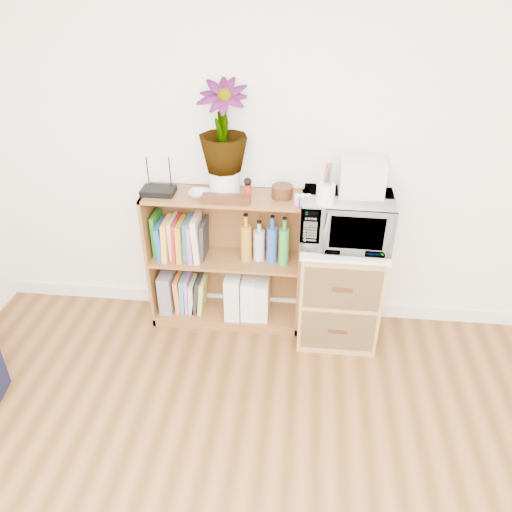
# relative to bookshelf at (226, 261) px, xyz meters

# --- Properties ---
(skirting_board) EXTENTS (4.00, 0.02, 0.10)m
(skirting_board) POSITION_rel_bookshelf_xyz_m (0.35, 0.14, -0.42)
(skirting_board) COLOR white
(skirting_board) RESTS_ON ground
(bookshelf) EXTENTS (1.00, 0.30, 0.95)m
(bookshelf) POSITION_rel_bookshelf_xyz_m (0.00, 0.00, 0.00)
(bookshelf) COLOR brown
(bookshelf) RESTS_ON ground
(wicker_unit) EXTENTS (0.50, 0.45, 0.70)m
(wicker_unit) POSITION_rel_bookshelf_xyz_m (0.75, -0.08, -0.12)
(wicker_unit) COLOR #9E7542
(wicker_unit) RESTS_ON ground
(microwave) EXTENTS (0.54, 0.37, 0.29)m
(microwave) POSITION_rel_bookshelf_xyz_m (0.75, -0.08, 0.39)
(microwave) COLOR silver
(microwave) RESTS_ON wicker_unit
(pen_cup) EXTENTS (0.10, 0.10, 0.11)m
(pen_cup) POSITION_rel_bookshelf_xyz_m (0.61, -0.18, 0.59)
(pen_cup) COLOR white
(pen_cup) RESTS_ON microwave
(small_appliance) EXTENTS (0.26, 0.21, 0.20)m
(small_appliance) POSITION_rel_bookshelf_xyz_m (0.82, -0.02, 0.64)
(small_appliance) COLOR silver
(small_appliance) RESTS_ON microwave
(router) EXTENTS (0.20, 0.14, 0.04)m
(router) POSITION_rel_bookshelf_xyz_m (-0.40, -0.02, 0.49)
(router) COLOR black
(router) RESTS_ON bookshelf
(white_bowl) EXTENTS (0.13, 0.13, 0.03)m
(white_bowl) POSITION_rel_bookshelf_xyz_m (-0.14, -0.03, 0.49)
(white_bowl) COLOR silver
(white_bowl) RESTS_ON bookshelf
(plant_pot) EXTENTS (0.18, 0.18, 0.16)m
(plant_pot) POSITION_rel_bookshelf_xyz_m (0.01, 0.02, 0.55)
(plant_pot) COLOR silver
(plant_pot) RESTS_ON bookshelf
(potted_plant) EXTENTS (0.29, 0.29, 0.52)m
(potted_plant) POSITION_rel_bookshelf_xyz_m (0.01, 0.02, 0.89)
(potted_plant) COLOR #32722D
(potted_plant) RESTS_ON plant_pot
(trinket_box) EXTENTS (0.29, 0.07, 0.05)m
(trinket_box) POSITION_rel_bookshelf_xyz_m (0.04, -0.10, 0.50)
(trinket_box) COLOR #3C1F10
(trinket_box) RESTS_ON bookshelf
(kokeshi_doll) EXTENTS (0.04, 0.04, 0.09)m
(kokeshi_doll) POSITION_rel_bookshelf_xyz_m (0.16, -0.04, 0.52)
(kokeshi_doll) COLOR #A91F14
(kokeshi_doll) RESTS_ON bookshelf
(wooden_bowl) EXTENTS (0.13, 0.13, 0.08)m
(wooden_bowl) POSITION_rel_bookshelf_xyz_m (0.36, 0.01, 0.51)
(wooden_bowl) COLOR #3B1C10
(wooden_bowl) RESTS_ON bookshelf
(paint_jars) EXTENTS (0.12, 0.04, 0.06)m
(paint_jars) POSITION_rel_bookshelf_xyz_m (0.49, -0.09, 0.51)
(paint_jars) COLOR pink
(paint_jars) RESTS_ON bookshelf
(file_box) EXTENTS (0.09, 0.23, 0.29)m
(file_box) POSITION_rel_bookshelf_xyz_m (-0.41, 0.00, -0.26)
(file_box) COLOR slate
(file_box) RESTS_ON bookshelf
(magazine_holder_left) EXTENTS (0.10, 0.26, 0.32)m
(magazine_holder_left) POSITION_rel_bookshelf_xyz_m (0.05, -0.01, -0.24)
(magazine_holder_left) COLOR silver
(magazine_holder_left) RESTS_ON bookshelf
(magazine_holder_mid) EXTENTS (0.09, 0.23, 0.29)m
(magazine_holder_mid) POSITION_rel_bookshelf_xyz_m (0.16, -0.01, -0.26)
(magazine_holder_mid) COLOR white
(magazine_holder_mid) RESTS_ON bookshelf
(magazine_holder_right) EXTENTS (0.09, 0.23, 0.29)m
(magazine_holder_right) POSITION_rel_bookshelf_xyz_m (0.25, -0.01, -0.26)
(magazine_holder_right) COLOR silver
(magazine_holder_right) RESTS_ON bookshelf
(cookbooks) EXTENTS (0.34, 0.20, 0.30)m
(cookbooks) POSITION_rel_bookshelf_xyz_m (-0.29, 0.00, 0.16)
(cookbooks) COLOR #1D651B
(cookbooks) RESTS_ON bookshelf
(liquor_bottles) EXTENTS (0.39, 0.07, 0.32)m
(liquor_bottles) POSITION_rel_bookshelf_xyz_m (0.29, 0.00, 0.18)
(liquor_bottles) COLOR #B47D21
(liquor_bottles) RESTS_ON bookshelf
(lower_books) EXTENTS (0.21, 0.19, 0.27)m
(lower_books) POSITION_rel_bookshelf_xyz_m (-0.25, 0.00, -0.28)
(lower_books) COLOR orange
(lower_books) RESTS_ON bookshelf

